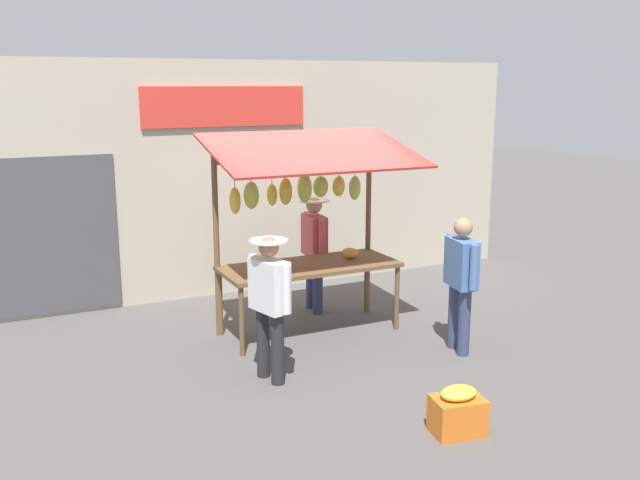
# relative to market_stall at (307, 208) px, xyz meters

# --- Properties ---
(ground_plane) EXTENTS (40.00, 40.00, 0.00)m
(ground_plane) POSITION_rel_market_stall_xyz_m (0.00, 0.07, -1.57)
(ground_plane) COLOR #514F4C
(street_backdrop) EXTENTS (9.00, 0.30, 3.40)m
(street_backdrop) POSITION_rel_market_stall_xyz_m (0.07, -2.13, 0.13)
(street_backdrop) COLOR #B2A893
(street_backdrop) RESTS_ON ground
(market_stall) EXTENTS (2.50, 1.46, 2.50)m
(market_stall) POSITION_rel_market_stall_xyz_m (0.00, 0.00, 0.00)
(market_stall) COLOR brown
(market_stall) RESTS_ON ground
(vendor_with_sunhat) EXTENTS (0.41, 0.68, 1.58)m
(vendor_with_sunhat) POSITION_rel_market_stall_xyz_m (-0.42, -0.68, -0.65)
(vendor_with_sunhat) COLOR navy
(vendor_with_sunhat) RESTS_ON ground
(shopper_with_ponytail) EXTENTS (0.40, 0.66, 1.55)m
(shopper_with_ponytail) POSITION_rel_market_stall_xyz_m (1.00, 1.23, -0.67)
(shopper_with_ponytail) COLOR #232328
(shopper_with_ponytail) RESTS_ON ground
(shopper_with_shopping_bag) EXTENTS (0.30, 0.68, 1.59)m
(shopper_with_shopping_bag) POSITION_rel_market_stall_xyz_m (-1.29, 1.42, -0.66)
(shopper_with_shopping_bag) COLOR navy
(shopper_with_shopping_bag) RESTS_ON ground
(produce_crate_near) EXTENTS (0.51, 0.40, 0.45)m
(produce_crate_near) POSITION_rel_market_stall_xyz_m (-0.06, 3.05, -1.37)
(produce_crate_near) COLOR #D1661E
(produce_crate_near) RESTS_ON ground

